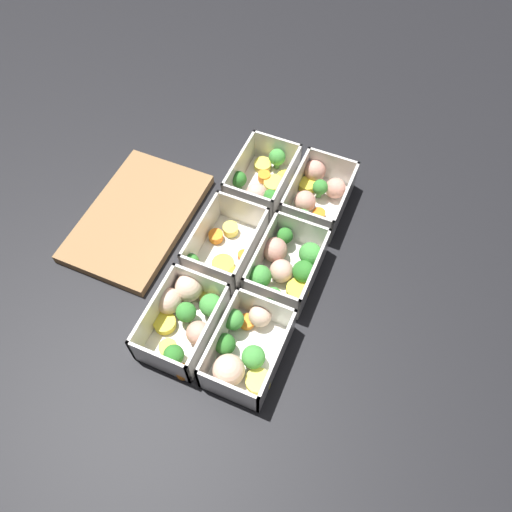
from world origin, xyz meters
TOP-DOWN VIEW (x-y plane):
  - ground_plane at (0.00, 0.00)m, footprint 4.00×4.00m
  - container_near_left at (-0.17, -0.05)m, footprint 0.16×0.11m
  - container_near_center at (-0.00, -0.06)m, footprint 0.16×0.12m
  - container_near_right at (0.17, -0.05)m, footprint 0.18×0.11m
  - container_far_left at (-0.15, 0.06)m, footprint 0.18×0.13m
  - container_far_center at (-0.01, 0.06)m, footprint 0.15×0.11m
  - container_far_right at (0.16, 0.06)m, footprint 0.15×0.12m
  - cutting_board at (0.00, 0.24)m, footprint 0.28×0.18m

SIDE VIEW (x-z plane):
  - ground_plane at x=0.00m, z-range 0.00..0.00m
  - cutting_board at x=0.00m, z-range 0.00..0.02m
  - container_far_center at x=-0.01m, z-range -0.01..0.06m
  - container_far_right at x=0.16m, z-range -0.01..0.06m
  - container_near_right at x=0.17m, z-range -0.01..0.06m
  - container_far_left at x=-0.15m, z-range -0.01..0.06m
  - container_near_left at x=-0.17m, z-range -0.01..0.06m
  - container_near_center at x=0.00m, z-range -0.01..0.06m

